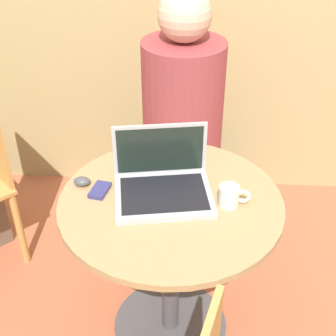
{
  "coord_description": "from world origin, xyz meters",
  "views": [
    {
      "loc": [
        0.07,
        -1.3,
        1.73
      ],
      "look_at": [
        -0.01,
        0.05,
        0.81
      ],
      "focal_mm": 50.0,
      "sensor_mm": 36.0,
      "label": 1
    }
  ],
  "objects": [
    {
      "name": "computer_mouse",
      "position": [
        -0.33,
        0.07,
        0.72
      ],
      "size": [
        0.06,
        0.05,
        0.03
      ],
      "color": "#4C4C51",
      "rests_on": "round_table"
    },
    {
      "name": "ground_plane",
      "position": [
        0.0,
        0.0,
        0.0
      ],
      "size": [
        12.0,
        12.0,
        0.0
      ],
      "primitive_type": "plane",
      "color": "#B26042"
    },
    {
      "name": "coffee_cup",
      "position": [
        0.21,
        -0.02,
        0.74
      ],
      "size": [
        0.11,
        0.07,
        0.08
      ],
      "color": "white",
      "rests_on": "round_table"
    },
    {
      "name": "cell_phone",
      "position": [
        -0.26,
        0.03,
        0.71
      ],
      "size": [
        0.07,
        0.1,
        0.02
      ],
      "color": "navy",
      "rests_on": "round_table"
    },
    {
      "name": "laptop",
      "position": [
        -0.03,
        0.04,
        0.75
      ],
      "size": [
        0.38,
        0.32,
        0.22
      ],
      "color": "#B7B7BC",
      "rests_on": "round_table"
    },
    {
      "name": "round_table",
      "position": [
        0.0,
        0.0,
        0.51
      ],
      "size": [
        0.8,
        0.8,
        0.71
      ],
      "color": "#4C4C51",
      "rests_on": "ground_plane"
    },
    {
      "name": "person_seated",
      "position": [
        0.02,
        0.7,
        0.53
      ],
      "size": [
        0.4,
        0.59,
        1.28
      ],
      "color": "#3D4766",
      "rests_on": "ground_plane"
    }
  ]
}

